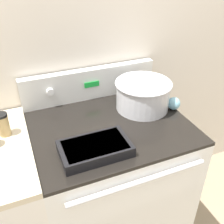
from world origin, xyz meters
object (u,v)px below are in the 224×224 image
Objects in this scene: spice_jar_black_cap at (3,124)px; casserole_dish at (95,148)px; mixing_bowl at (143,94)px; ladle at (172,103)px.

casserole_dish is at bearing -38.00° from spice_jar_black_cap.
mixing_bowl is 1.06× the size of ladle.
ladle is (0.16, -0.07, -0.06)m from mixing_bowl.
spice_jar_black_cap is at bearing 174.86° from ladle.
mixing_bowl is 1.01× the size of casserole_dish.
ladle is at bearing 20.61° from casserole_dish.
casserole_dish is 2.67× the size of spice_jar_black_cap.
mixing_bowl is at bearing -0.97° from spice_jar_black_cap.
spice_jar_black_cap reaches higher than ladle.
ladle is 0.91m from spice_jar_black_cap.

